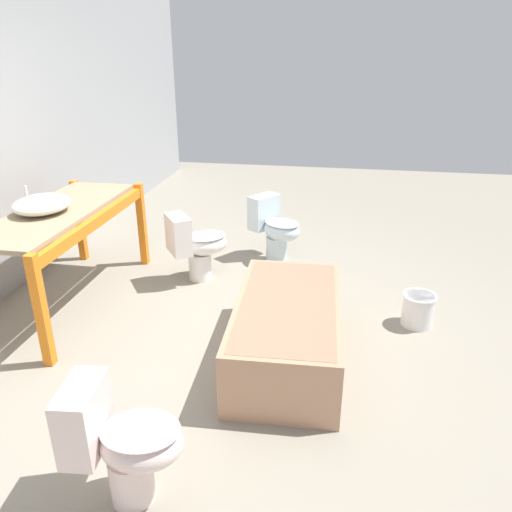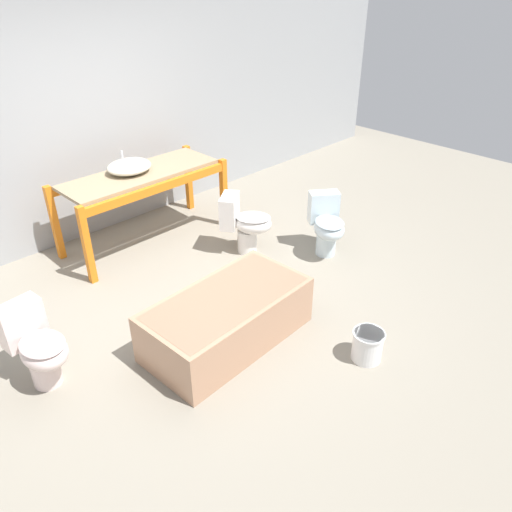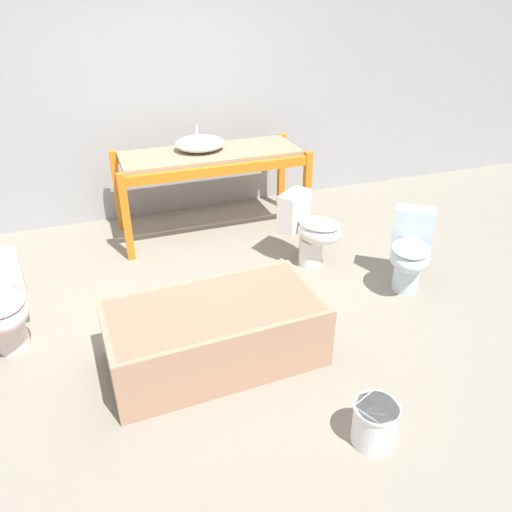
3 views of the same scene
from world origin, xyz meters
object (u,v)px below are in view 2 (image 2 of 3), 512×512
object	(u,v)px
sink_basin	(129,166)
toilet_far	(327,225)
toilet_near	(38,346)
bathtub_main	(227,316)
bucket_white	(368,345)
toilet_extra	(245,223)

from	to	relation	value
sink_basin	toilet_far	bearing A→B (deg)	-52.66
toilet_near	toilet_far	size ratio (longest dim) A/B	1.00
bathtub_main	bucket_white	size ratio (longest dim) A/B	5.51
toilet_far	toilet_extra	size ratio (longest dim) A/B	1.00
bathtub_main	toilet_near	size ratio (longest dim) A/B	2.20
bathtub_main	toilet_near	xyz separation A→B (m)	(-1.35, 0.64, 0.09)
toilet_near	bucket_white	distance (m)	2.59
sink_basin	toilet_extra	world-z (taller)	sink_basin
bathtub_main	toilet_far	distance (m)	1.82
bathtub_main	bucket_white	distance (m)	1.19
sink_basin	toilet_extra	distance (m)	1.41
bucket_white	toilet_extra	bearing A→B (deg)	75.25
sink_basin	bathtub_main	size ratio (longest dim) A/B	0.33
sink_basin	bathtub_main	world-z (taller)	sink_basin
sink_basin	bathtub_main	xyz separation A→B (m)	(-0.46, -2.07, -0.66)
toilet_near	toilet_extra	xyz separation A→B (m)	(2.53, 0.37, 0.00)
toilet_near	toilet_extra	size ratio (longest dim) A/B	1.00
sink_basin	bucket_white	bearing A→B (deg)	-86.35
sink_basin	toilet_near	bearing A→B (deg)	-141.56
toilet_near	toilet_far	xyz separation A→B (m)	(3.13, -0.30, 0.00)
bathtub_main	bucket_white	world-z (taller)	bathtub_main
bathtub_main	toilet_near	distance (m)	1.49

